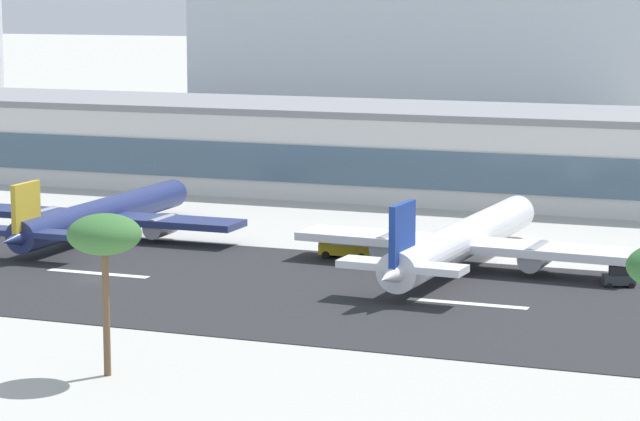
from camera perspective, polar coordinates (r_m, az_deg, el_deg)
The scene contains 11 objects.
ground_plane at distance 150.46m, azimuth -9.17°, elevation -2.76°, with size 1400.00×1400.00×0.00m, color #B2AFA8.
runway_strip at distance 152.75m, azimuth -8.66°, elevation -2.56°, with size 800.00×41.38×0.08m, color #262628.
runway_centreline_dash_4 at distance 153.15m, azimuth -8.94°, elevation -2.52°, with size 12.00×1.20×0.01m, color white.
runway_centreline_dash_5 at distance 137.72m, azimuth 5.96°, elevation -3.75°, with size 12.00×1.20×0.01m, color white.
terminal_building at distance 210.67m, azimuth 3.23°, elevation 2.46°, with size 175.83×26.35×13.00m.
distant_hotel_block at distance 340.62m, azimuth 4.21°, elevation 7.84°, with size 108.40×35.31×47.81m, color #A8B2BC.
airliner_gold_tail_gate_0 at distance 174.37m, azimuth -8.96°, elevation -0.21°, with size 36.74×42.56×8.88m.
airliner_navy_tail_gate_1 at distance 153.29m, azimuth 5.62°, elevation -1.29°, with size 37.58×46.91×9.79m.
service_box_truck_0 at distance 159.87m, azimuth 1.08°, elevation -1.31°, with size 6.11×2.93×3.25m.
service_baggage_tug_1 at distance 147.70m, azimuth 11.96°, elevation -2.65°, with size 3.57×2.80×2.20m.
palm_tree_2 at distance 111.13m, azimuth -8.68°, elevation -1.05°, with size 5.82×5.82×12.92m.
Camera 1 is at (74.61, -127.12, 30.18)m, focal length 79.40 mm.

